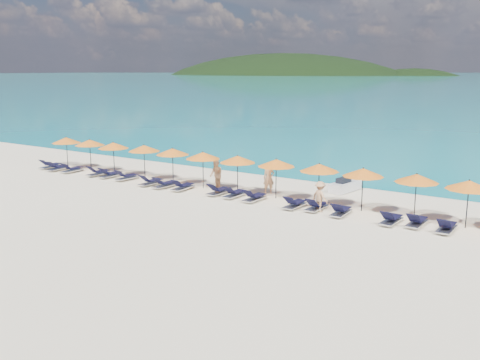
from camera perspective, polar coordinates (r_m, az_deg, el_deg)
The scene contains 37 objects.
ground at distance 27.01m, azimuth -3.54°, elevation -3.58°, with size 1400.00×1400.00×0.00m, color beige.
headland_main at distance 645.11m, azimuth 4.31°, elevation 7.73°, with size 374.00×242.00×126.50m.
headland_small at distance 605.39m, azimuth 17.84°, elevation 7.23°, with size 162.00×126.00×85.50m.
jetski at distance 32.29m, azimuth 11.12°, elevation -0.60°, with size 1.23×2.45×0.83m.
beachgoer_a at distance 31.01m, azimuth 3.09°, elevation 0.18°, with size 0.67×0.44×1.83m, color tan.
beachgoer_b at distance 32.04m, azimuth -2.57°, elevation 0.57°, with size 0.89×0.51×1.84m, color tan.
beachgoer_c at distance 27.49m, azimuth 8.54°, elevation -1.74°, with size 1.01×0.47×1.56m, color tan.
umbrella_0 at distance 41.23m, azimuth -18.05°, elevation 4.06°, with size 2.10×2.10×2.28m.
umbrella_1 at distance 39.44m, azimuth -15.74°, elevation 3.87°, with size 2.10×2.10×2.28m.
umbrella_2 at distance 37.49m, azimuth -13.37°, elevation 3.60°, with size 2.10×2.10×2.28m.
umbrella_3 at distance 35.75m, azimuth -10.21°, elevation 3.35°, with size 2.10×2.10×2.28m.
umbrella_4 at distance 34.03m, azimuth -7.21°, elevation 3.02°, with size 2.10×2.10×2.28m.
umbrella_5 at distance 32.28m, azimuth -3.98°, elevation 2.62°, with size 2.10×2.10×2.28m.
umbrella_6 at distance 30.87m, azimuth -0.26°, elevation 2.22°, with size 2.10×2.10×2.28m.
umbrella_7 at distance 29.74m, azimuth 3.89°, elevation 1.83°, with size 2.10×2.10×2.28m.
umbrella_8 at distance 28.55m, azimuth 8.46°, elevation 1.31°, with size 2.10×2.10×2.28m.
umbrella_9 at distance 27.66m, azimuth 13.00°, elevation 0.80°, with size 2.10×2.10×2.28m.
umbrella_10 at distance 26.89m, azimuth 18.33°, elevation 0.19°, with size 2.10×2.10×2.28m.
umbrella_11 at distance 26.16m, azimuth 23.24°, elevation -0.49°, with size 2.10×2.10×2.28m.
lounger_0 at distance 41.30m, azimuth -19.59°, elevation 1.47°, with size 0.74×1.74×0.66m.
lounger_1 at distance 40.31m, azimuth -18.88°, elevation 1.27°, with size 0.78×1.75×0.66m.
lounger_2 at distance 39.28m, azimuth -17.51°, elevation 1.10°, with size 0.70×1.73×0.66m.
lounger_3 at distance 37.55m, azimuth -14.89°, elevation 0.78°, with size 0.73×1.74×0.66m.
lounger_4 at distance 36.72m, azimuth -13.70°, elevation 0.60°, with size 0.66×1.72×0.66m.
lounger_5 at distance 35.67m, azimuth -12.02°, elevation 0.35°, with size 0.72×1.73×0.66m.
lounger_6 at distance 33.78m, azimuth -9.50°, elevation -0.18°, with size 0.74×1.74×0.66m.
lounger_7 at distance 32.92m, azimuth -8.07°, elevation -0.45°, with size 0.75×1.74×0.66m.
lounger_8 at distance 32.16m, azimuth -6.16°, elevation -0.69°, with size 0.69×1.73×0.66m.
lounger_9 at distance 30.86m, azimuth -2.29°, elevation -1.16°, with size 0.72×1.73×0.66m.
lounger_10 at distance 30.19m, azimuth -0.58°, elevation -1.44°, with size 0.65×1.71×0.66m.
lounger_11 at distance 29.33m, azimuth 1.55°, elevation -1.84°, with size 0.68×1.72×0.66m.
lounger_12 at distance 28.02m, azimuth 5.86°, elevation -2.55°, with size 0.68×1.72×0.66m.
lounger_13 at distance 27.71m, azimuth 8.16°, elevation -2.77°, with size 0.67×1.72×0.66m.
lounger_14 at distance 26.96m, azimuth 10.70°, elevation -3.27°, with size 0.71×1.73×0.66m.
lounger_15 at distance 26.06m, azimuth 15.81°, elevation -4.04°, with size 0.69×1.72×0.66m.
lounger_16 at distance 26.03m, azimuth 18.34°, elevation -4.22°, with size 0.66×1.71×0.66m.
lounger_17 at distance 25.60m, azimuth 21.16°, elevation -4.69°, with size 0.62×1.70×0.66m.
Camera 1 is at (15.80, -20.71, 7.14)m, focal length 40.00 mm.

